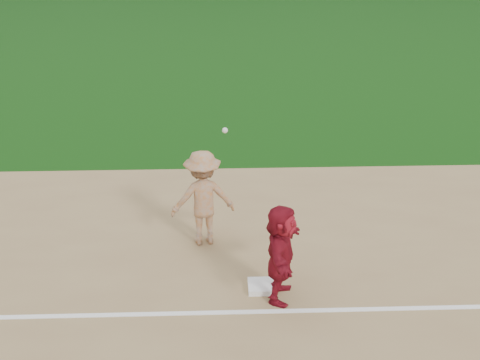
{
  "coord_description": "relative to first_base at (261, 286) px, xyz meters",
  "views": [
    {
      "loc": [
        -0.37,
        -8.66,
        5.94
      ],
      "look_at": [
        0.0,
        1.5,
        1.3
      ],
      "focal_mm": 45.0,
      "sensor_mm": 36.0,
      "label": 1
    }
  ],
  "objects": [
    {
      "name": "ground",
      "position": [
        -0.3,
        0.16,
        -0.07
      ],
      "size": [
        160.0,
        160.0,
        0.0
      ],
      "primitive_type": "plane",
      "color": "#0F3C0B",
      "rests_on": "ground"
    },
    {
      "name": "foul_line",
      "position": [
        -0.3,
        -0.64,
        -0.04
      ],
      "size": [
        60.0,
        0.1,
        0.01
      ],
      "primitive_type": "cube",
      "color": "white",
      "rests_on": "infield_dirt"
    },
    {
      "name": "base_runner",
      "position": [
        0.29,
        -0.23,
        0.79
      ],
      "size": [
        0.8,
        1.63,
        1.68
      ],
      "primitive_type": "imported",
      "rotation": [
        0.0,
        0.0,
        1.37
      ],
      "color": "maroon",
      "rests_on": "infield_dirt"
    },
    {
      "name": "first_base_play",
      "position": [
        -1.0,
        1.62,
        0.89
      ],
      "size": [
        1.31,
        1.29,
        2.61
      ],
      "color": "gray",
      "rests_on": "infield_dirt"
    },
    {
      "name": "first_base",
      "position": [
        0.0,
        0.0,
        0.0
      ],
      "size": [
        0.44,
        0.44,
        0.1
      ],
      "primitive_type": "cube",
      "rotation": [
        0.0,
        0.0,
        0.0
      ],
      "color": "white",
      "rests_on": "infield_dirt"
    }
  ]
}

